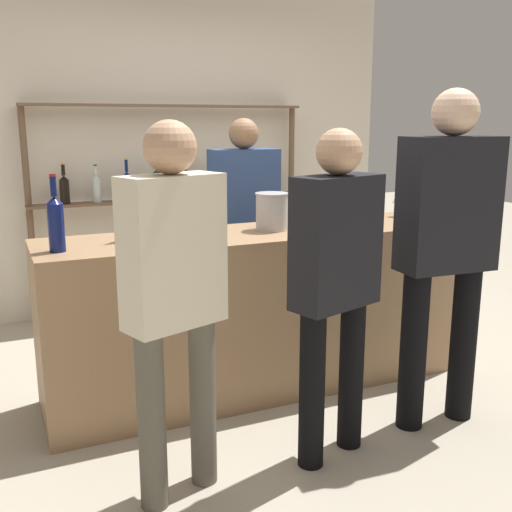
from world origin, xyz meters
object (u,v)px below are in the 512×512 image
object	(u,v)px
counter_bottle_2	(135,215)
server_behind_counter	(244,215)
cork_jar	(320,219)
customer_center	(335,273)
wine_glass	(398,199)
customer_right	(446,237)
counter_bottle_1	(56,222)
counter_bottle_0	(161,210)
customer_left	(174,285)
ice_bucket	(272,211)

from	to	relation	value
counter_bottle_2	server_behind_counter	world-z (taller)	server_behind_counter
cork_jar	customer_center	world-z (taller)	customer_center
wine_glass	customer_right	world-z (taller)	customer_right
customer_right	counter_bottle_1	bearing A→B (deg)	72.75
counter_bottle_2	server_behind_counter	size ratio (longest dim) A/B	0.22
counter_bottle_0	customer_center	distance (m)	1.15
cork_jar	customer_left	bearing A→B (deg)	-147.36
cork_jar	customer_center	size ratio (longest dim) A/B	0.10
counter_bottle_0	ice_bucket	world-z (taller)	counter_bottle_0
ice_bucket	customer_right	size ratio (longest dim) A/B	0.12
counter_bottle_1	customer_left	size ratio (longest dim) A/B	0.24
counter_bottle_1	customer_left	bearing A→B (deg)	-64.40
cork_jar	server_behind_counter	bearing A→B (deg)	94.33
ice_bucket	customer_left	world-z (taller)	customer_left
wine_glass	customer_left	distance (m)	2.08
counter_bottle_0	wine_glass	bearing A→B (deg)	-0.66
customer_center	customer_left	bearing A→B (deg)	73.47
ice_bucket	cork_jar	size ratio (longest dim) A/B	1.36
counter_bottle_2	cork_jar	world-z (taller)	counter_bottle_2
cork_jar	ice_bucket	bearing A→B (deg)	138.15
counter_bottle_0	customer_left	world-z (taller)	customer_left
counter_bottle_2	cork_jar	xyz separation A→B (m)	(1.01, -0.20, -0.06)
counter_bottle_1	cork_jar	bearing A→B (deg)	-3.07
counter_bottle_0	customer_left	distance (m)	1.04
customer_left	counter_bottle_1	bearing A→B (deg)	6.61
counter_bottle_2	wine_glass	size ratio (longest dim) A/B	2.15
cork_jar	customer_center	distance (m)	0.76
counter_bottle_1	customer_right	distance (m)	1.94
counter_bottle_2	customer_center	distance (m)	1.14
cork_jar	counter_bottle_2	bearing A→B (deg)	168.83
counter_bottle_0	cork_jar	bearing A→B (deg)	-20.65
counter_bottle_0	counter_bottle_2	size ratio (longest dim) A/B	1.01
cork_jar	server_behind_counter	world-z (taller)	server_behind_counter
wine_glass	customer_center	world-z (taller)	customer_center
cork_jar	server_behind_counter	xyz separation A→B (m)	(-0.07, 0.94, -0.11)
counter_bottle_0	wine_glass	world-z (taller)	counter_bottle_0
ice_bucket	customer_left	bearing A→B (deg)	-134.30
counter_bottle_1	counter_bottle_2	bearing A→B (deg)	16.54
counter_bottle_0	cork_jar	size ratio (longest dim) A/B	2.20
counter_bottle_1	customer_left	distance (m)	0.86
customer_right	server_behind_counter	bearing A→B (deg)	19.82
counter_bottle_2	customer_left	distance (m)	0.90
counter_bottle_1	customer_center	size ratio (longest dim) A/B	0.24
counter_bottle_2	server_behind_counter	xyz separation A→B (m)	(0.94, 0.74, -0.17)
counter_bottle_1	server_behind_counter	world-z (taller)	server_behind_counter
counter_bottle_1	customer_center	world-z (taller)	customer_center
customer_right	customer_center	world-z (taller)	customer_right
counter_bottle_0	ice_bucket	distance (m)	0.64
counter_bottle_2	ice_bucket	bearing A→B (deg)	-0.65
counter_bottle_1	wine_glass	size ratio (longest dim) A/B	2.34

